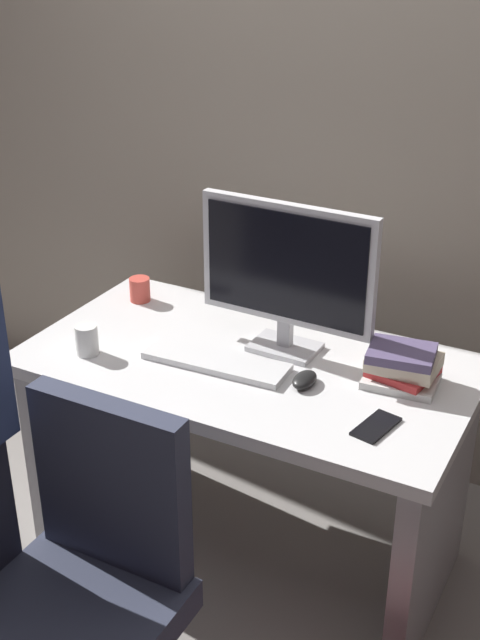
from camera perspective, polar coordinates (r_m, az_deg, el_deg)
ground_plane at (r=2.84m, az=0.49°, el=-15.68°), size 9.00×9.00×0.00m
wall_back at (r=2.84m, az=8.10°, el=18.00°), size 6.40×0.10×3.00m
desk at (r=2.53m, az=0.53°, el=-7.32°), size 1.31×0.71×0.73m
office_chair at (r=2.07m, az=-10.60°, el=-19.51°), size 0.52×0.52×0.94m
monitor at (r=2.36m, az=3.24°, el=3.44°), size 0.54×0.14×0.46m
keyboard at (r=2.38m, az=-1.66°, el=-2.87°), size 0.44×0.15×0.02m
mouse at (r=2.28m, az=4.49°, el=-4.14°), size 0.06×0.10×0.03m
cup_near_keyboard at (r=2.46m, az=-10.56°, el=-1.35°), size 0.07×0.07×0.09m
cup_by_monitor at (r=2.78m, az=-6.95°, el=2.12°), size 0.07×0.07×0.08m
book_stack at (r=2.31m, az=11.19°, el=-3.15°), size 0.21×0.19×0.11m
cell_phone at (r=2.13m, az=9.40°, el=-7.28°), size 0.10×0.16×0.01m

